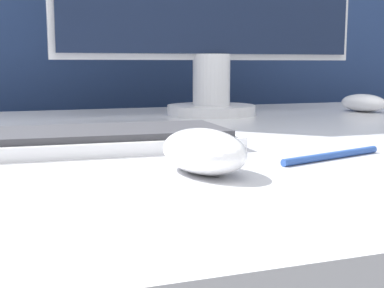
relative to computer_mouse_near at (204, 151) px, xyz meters
The scene contains 5 objects.
partition_panel 0.90m from the computer_mouse_near, 86.99° to the left, with size 5.00×0.03×1.44m.
computer_mouse_near is the anchor object (origin of this frame).
keyboard 0.21m from the computer_mouse_near, 118.14° to the left, with size 0.40×0.17×0.02m.
computer_mouse_far 0.75m from the computer_mouse_near, 41.66° to the left, with size 0.09×0.12×0.04m.
pen 0.16m from the computer_mouse_near, ahead, with size 0.15×0.05×0.01m.
Camera 1 is at (-0.23, -0.73, 0.82)m, focal length 50.00 mm.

